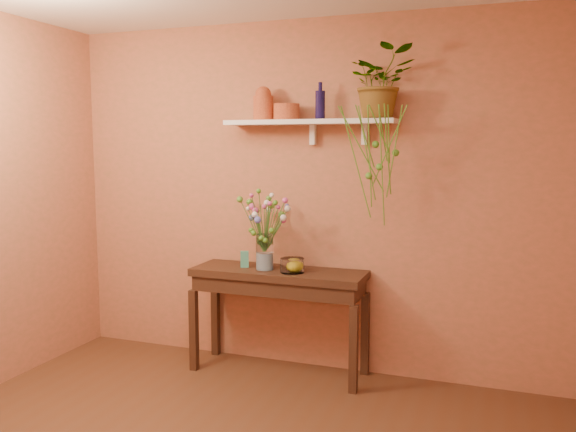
# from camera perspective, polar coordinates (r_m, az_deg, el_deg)

# --- Properties ---
(room) EXTENTS (4.04, 4.04, 2.70)m
(room) POSITION_cam_1_polar(r_m,az_deg,el_deg) (2.81, -10.91, -1.53)
(room) COLOR #4F2D1A
(room) RESTS_ON ground
(sideboard) EXTENTS (1.33, 0.43, 0.81)m
(sideboard) POSITION_cam_1_polar(r_m,az_deg,el_deg) (4.56, -0.91, -6.61)
(sideboard) COLOR #3C2017
(sideboard) RESTS_ON ground
(wall_shelf) EXTENTS (1.30, 0.24, 0.19)m
(wall_shelf) POSITION_cam_1_polar(r_m,az_deg,el_deg) (4.47, 2.18, 8.93)
(wall_shelf) COLOR white
(wall_shelf) RESTS_ON room
(terracotta_jug) EXTENTS (0.16, 0.16, 0.25)m
(terracotta_jug) POSITION_cam_1_polar(r_m,az_deg,el_deg) (4.60, -2.38, 10.67)
(terracotta_jug) COLOR #BE582C
(terracotta_jug) RESTS_ON wall_shelf
(terracotta_pot) EXTENTS (0.25, 0.25, 0.12)m
(terracotta_pot) POSITION_cam_1_polar(r_m,az_deg,el_deg) (4.52, -0.14, 9.96)
(terracotta_pot) COLOR #BE582C
(terracotta_pot) RESTS_ON wall_shelf
(blue_bottle) EXTENTS (0.09, 0.09, 0.27)m
(blue_bottle) POSITION_cam_1_polar(r_m,az_deg,el_deg) (4.45, 3.10, 10.64)
(blue_bottle) COLOR #130E38
(blue_bottle) RESTS_ON wall_shelf
(spider_plant) EXTENTS (0.57, 0.54, 0.50)m
(spider_plant) POSITION_cam_1_polar(r_m,az_deg,el_deg) (4.34, 8.89, 12.54)
(spider_plant) COLOR #468223
(spider_plant) RESTS_ON wall_shelf
(plant_fronds) EXTENTS (0.47, 0.31, 0.83)m
(plant_fronds) POSITION_cam_1_polar(r_m,az_deg,el_deg) (4.17, 8.62, 5.76)
(plant_fronds) COLOR #468223
(plant_fronds) RESTS_ON wall_shelf
(glass_vase) EXTENTS (0.13, 0.13, 0.27)m
(glass_vase) POSITION_cam_1_polar(r_m,az_deg,el_deg) (4.52, -2.25, -3.71)
(glass_vase) COLOR white
(glass_vase) RESTS_ON sideboard
(bouquet) EXTENTS (0.43, 0.43, 0.49)m
(bouquet) POSITION_cam_1_polar(r_m,az_deg,el_deg) (4.47, -2.26, 0.10)
(bouquet) COLOR #386B28
(bouquet) RESTS_ON glass_vase
(glass_bowl) EXTENTS (0.18, 0.18, 0.11)m
(glass_bowl) POSITION_cam_1_polar(r_m,az_deg,el_deg) (4.43, 0.41, -4.82)
(glass_bowl) COLOR white
(glass_bowl) RESTS_ON sideboard
(lemon) EXTENTS (0.09, 0.09, 0.09)m
(lemon) POSITION_cam_1_polar(r_m,az_deg,el_deg) (4.44, 0.58, -4.80)
(lemon) COLOR yellow
(lemon) RESTS_ON glass_bowl
(carton) EXTENTS (0.08, 0.07, 0.13)m
(carton) POSITION_cam_1_polar(r_m,az_deg,el_deg) (4.63, -4.19, -4.15)
(carton) COLOR teal
(carton) RESTS_ON sideboard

